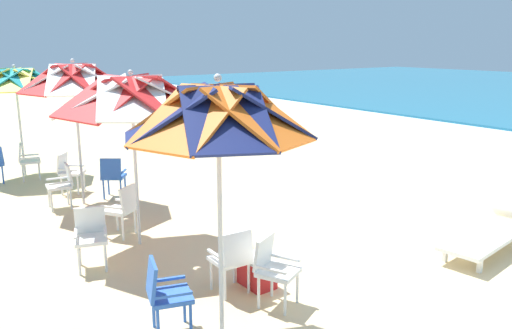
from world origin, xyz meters
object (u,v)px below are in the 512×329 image
Objects in this scene: beach_umbrella_0 at (218,116)px; beach_umbrella_1 at (132,96)px; plastic_chair_8 at (27,159)px; plastic_chair_3 at (91,234)px; plastic_chair_0 at (165,292)px; plastic_chair_2 at (232,257)px; sun_lounger_1 at (488,234)px; beach_umbrella_2 at (74,80)px; plastic_chair_1 at (273,267)px; plastic_chair_6 at (113,175)px; cooler_box at (257,272)px; plastic_chair_5 at (62,183)px; plastic_chair_7 at (69,170)px; plastic_chair_4 at (122,207)px; beach_umbrella_3 at (15,80)px.

beach_umbrella_0 is 1.03× the size of beach_umbrella_1.
plastic_chair_3 is at bearing -4.15° from plastic_chair_8.
plastic_chair_0 is 2.22m from plastic_chair_3.
sun_lounger_1 is at bearing 73.68° from plastic_chair_2.
beach_umbrella_2 is (-5.67, 0.32, 0.02)m from beach_umbrella_0.
beach_umbrella_2 is at bearing -174.15° from plastic_chair_1.
plastic_chair_6 is at bearing 154.05° from plastic_chair_3.
plastic_chair_3 reaches higher than cooler_box.
beach_umbrella_0 reaches higher than plastic_chair_1.
beach_umbrella_0 is at bearing 0.77° from plastic_chair_5.
plastic_chair_0 is at bearing -77.07° from cooler_box.
plastic_chair_2 is at bearing 139.50° from beach_umbrella_0.
plastic_chair_5 is at bearing -22.95° from plastic_chair_7.
beach_umbrella_0 is 1.29× the size of sun_lounger_1.
beach_umbrella_0 is 2.16m from plastic_chair_2.
beach_umbrella_0 is at bearing -4.62° from plastic_chair_4.
plastic_chair_3 is 1.00× the size of plastic_chair_8.
plastic_chair_4 is at bearing -172.85° from plastic_chair_2.
plastic_chair_8 is 0.39× the size of sun_lounger_1.
cooler_box is (8.05, 1.10, -2.08)m from beach_umbrella_3.
beach_umbrella_0 reaches higher than beach_umbrella_1.
plastic_chair_7 is 1.00× the size of plastic_chair_8.
beach_umbrella_0 is at bearing -54.23° from cooler_box.
plastic_chair_0 reaches higher than sun_lounger_1.
sun_lounger_1 is 4.42× the size of cooler_box.
beach_umbrella_0 is 8.49m from plastic_chair_8.
plastic_chair_7 reaches higher than cooler_box.
plastic_chair_7 is at bearing 178.96° from plastic_chair_4.
plastic_chair_5 is at bearing -179.23° from beach_umbrella_0.
sun_lounger_1 is at bearing 28.46° from plastic_chair_8.
plastic_chair_2 is 0.48m from cooler_box.
beach_umbrella_2 is at bearing -176.38° from plastic_chair_2.
beach_umbrella_2 reaches higher than plastic_chair_0.
beach_umbrella_1 is 3.21m from cooler_box.
beach_umbrella_3 is (-8.04, -0.73, 1.79)m from plastic_chair_2.
beach_umbrella_1 is 3.18× the size of plastic_chair_5.
beach_umbrella_0 is 6.90m from plastic_chair_7.
beach_umbrella_2 reaches higher than plastic_chair_8.
plastic_chair_8 is (-7.52, -0.76, 0.00)m from plastic_chair_2.
plastic_chair_7 is 2.84m from beach_umbrella_3.
plastic_chair_0 is 5.27m from plastic_chair_5.
plastic_chair_2 is 1.00× the size of plastic_chair_8.
cooler_box is at bearing 7.80° from beach_umbrella_3.
plastic_chair_1 is 1.00× the size of plastic_chair_3.
beach_umbrella_1 is 3.18× the size of plastic_chair_3.
beach_umbrella_3 reaches higher than cooler_box.
beach_umbrella_2 is at bearing 179.11° from plastic_chair_4.
plastic_chair_6 is at bearing 179.22° from plastic_chair_1.
beach_umbrella_2 is 7.74m from sun_lounger_1.
plastic_chair_0 is 7.89m from plastic_chair_8.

